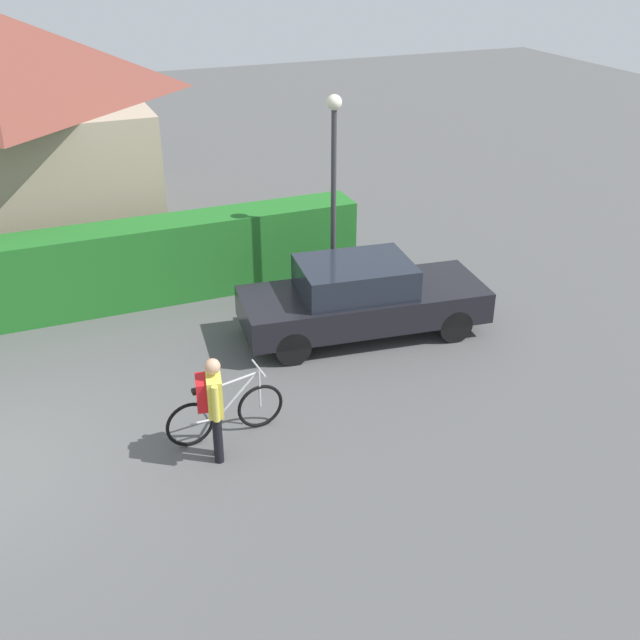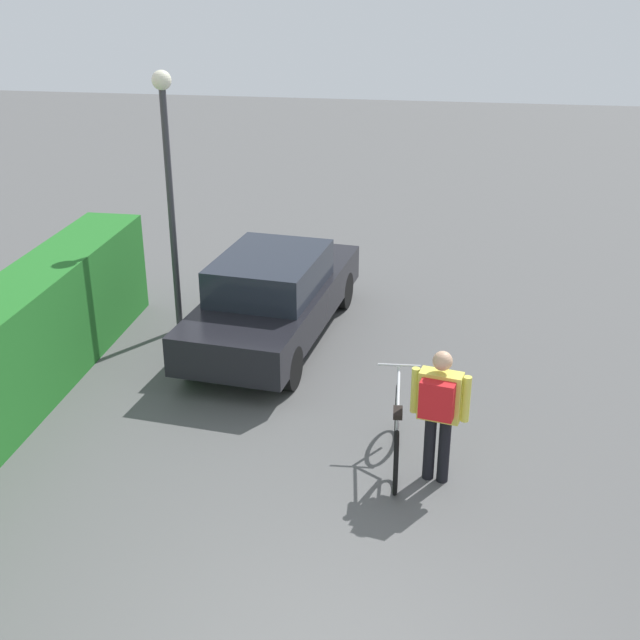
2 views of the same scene
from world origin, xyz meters
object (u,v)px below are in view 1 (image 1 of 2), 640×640
Objects in this scene: person_rider at (212,400)px; bicycle at (226,413)px; street_lamp at (334,171)px; parked_car_near at (361,298)px.

bicycle is at bearing 58.18° from person_rider.
person_rider is at bearing -121.82° from bicycle.
street_lamp reaches higher than bicycle.
street_lamp is at bearing 85.74° from parked_car_near.
street_lamp reaches higher than parked_car_near.
parked_car_near is at bearing -94.26° from street_lamp.
street_lamp is at bearing 48.60° from bicycle.
parked_car_near is 1.14× the size of street_lamp.
street_lamp is (0.12, 1.55, 1.86)m from parked_car_near.
parked_car_near is at bearing 37.04° from person_rider.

